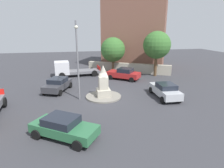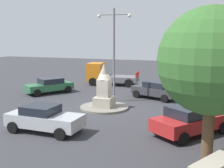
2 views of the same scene
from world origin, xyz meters
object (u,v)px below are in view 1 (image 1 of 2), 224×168
streetlamp (77,54)px  car_silver_parked_right (165,90)px  corner_building (136,34)px  tree_near_wall (157,45)px  monument (103,83)px  tree_mid_cluster (113,50)px  car_dark_grey_far_side (58,84)px  car_green_parked_left (64,127)px  truck_white_waiting (70,69)px  car_red_passing (124,74)px

streetlamp → car_silver_parked_right: (1.23, 8.24, -3.60)m
corner_building → tree_near_wall: size_ratio=1.79×
monument → tree_near_wall: tree_near_wall is taller
streetlamp → tree_near_wall: bearing=123.5°
car_silver_parked_right → tree_mid_cluster: 12.18m
car_dark_grey_far_side → tree_mid_cluster: 10.96m
monument → corner_building: (-15.30, 8.29, 4.11)m
car_dark_grey_far_side → car_green_parked_left: size_ratio=0.97×
car_dark_grey_far_side → corner_building: (-12.40, 12.83, 4.86)m
tree_mid_cluster → truck_white_waiting: bearing=-82.6°
streetlamp → tree_near_wall: 13.21m
car_dark_grey_far_side → car_green_parked_left: bearing=5.9°
car_red_passing → tree_near_wall: 6.13m
car_red_passing → car_green_parked_left: car_red_passing is taller
streetlamp → monument: bearing=91.6°
monument → car_red_passing: 7.35m
streetlamp → truck_white_waiting: size_ratio=1.13×
car_green_parked_left → monument: bearing=151.8°
car_red_passing → corner_building: corner_building is taller
car_red_passing → car_green_parked_left: (12.88, -7.32, -0.06)m
truck_white_waiting → tree_near_wall: size_ratio=1.02×
streetlamp → tree_mid_cluster: streetlamp is taller
truck_white_waiting → tree_mid_cluster: bearing=97.4°
car_silver_parked_right → car_dark_grey_far_side: car_silver_parked_right is taller
streetlamp → truck_white_waiting: 10.09m
tree_mid_cluster → car_dark_grey_far_side: bearing=-46.2°
car_dark_grey_far_side → tree_mid_cluster: size_ratio=0.80×
streetlamp → car_red_passing: bearing=136.0°
monument → corner_building: size_ratio=0.28×
car_red_passing → car_green_parked_left: 14.82m
car_silver_parked_right → tree_near_wall: 9.65m
car_dark_grey_far_side → streetlamp: bearing=36.4°
monument → corner_building: bearing=151.5°
car_dark_grey_far_side → corner_building: bearing=134.0°
car_red_passing → truck_white_waiting: size_ratio=0.71×
corner_building → car_green_parked_left: bearing=-28.4°
tree_near_wall → streetlamp: bearing=-56.5°
car_red_passing → car_dark_grey_far_side: bearing=-68.0°
car_green_parked_left → tree_mid_cluster: bearing=158.4°
monument → car_silver_parked_right: size_ratio=0.73×
car_silver_parked_right → car_green_parked_left: bearing=-60.6°
car_silver_parked_right → car_red_passing: size_ratio=0.94×
monument → car_green_parked_left: bearing=-28.2°
monument → streetlamp: (0.07, -2.35, 2.86)m
monument → car_green_parked_left: monument is taller
monument → truck_white_waiting: bearing=-160.9°
tree_near_wall → tree_mid_cluster: size_ratio=1.17×
car_green_parked_left → tree_near_wall: tree_near_wall is taller
corner_building → tree_mid_cluster: size_ratio=2.09×
car_dark_grey_far_side → truck_white_waiting: (-6.52, 1.27, 0.27)m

